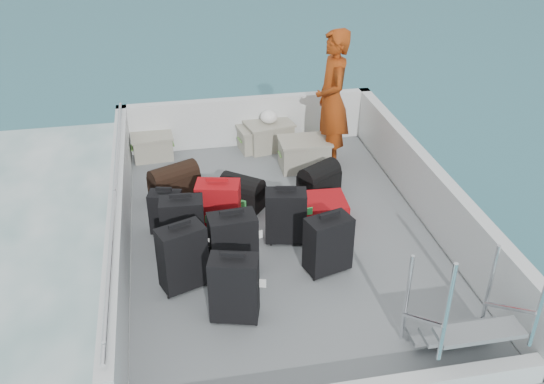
# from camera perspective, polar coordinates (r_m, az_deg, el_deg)

# --- Properties ---
(ground) EXTENTS (160.00, 160.00, 0.00)m
(ground) POSITION_cam_1_polar(r_m,az_deg,el_deg) (7.17, 0.83, -8.14)
(ground) COLOR #1B4E60
(ground) RESTS_ON ground
(ferry_hull) EXTENTS (3.60, 5.00, 0.60)m
(ferry_hull) POSITION_cam_1_polar(r_m,az_deg,el_deg) (6.99, 0.85, -6.21)
(ferry_hull) COLOR silver
(ferry_hull) RESTS_ON ground
(deck) EXTENTS (3.30, 4.70, 0.02)m
(deck) POSITION_cam_1_polar(r_m,az_deg,el_deg) (6.81, 0.87, -4.11)
(deck) COLOR slate
(deck) RESTS_ON ferry_hull
(deck_fittings) EXTENTS (3.60, 5.00, 0.90)m
(deck_fittings) POSITION_cam_1_polar(r_m,az_deg,el_deg) (6.41, 4.51, -2.53)
(deck_fittings) COLOR silver
(deck_fittings) RESTS_ON deck
(suitcase_0) EXTENTS (0.50, 0.39, 0.68)m
(suitcase_0) POSITION_cam_1_polar(r_m,az_deg,el_deg) (5.92, -8.41, -6.19)
(suitcase_0) COLOR black
(suitcase_0) RESTS_ON deck
(suitcase_1) EXTENTS (0.46, 0.29, 0.67)m
(suitcase_1) POSITION_cam_1_polar(r_m,az_deg,el_deg) (6.38, -8.38, -3.32)
(suitcase_1) COLOR black
(suitcase_1) RESTS_ON deck
(suitcase_2) EXTENTS (0.39, 0.29, 0.51)m
(suitcase_2) POSITION_cam_1_polar(r_m,az_deg,el_deg) (6.80, -9.93, -1.96)
(suitcase_2) COLOR black
(suitcase_2) RESTS_ON deck
(suitcase_3) EXTENTS (0.49, 0.36, 0.67)m
(suitcase_3) POSITION_cam_1_polar(r_m,az_deg,el_deg) (5.52, -3.57, -9.11)
(suitcase_3) COLOR black
(suitcase_3) RESTS_ON deck
(suitcase_4) EXTENTS (0.49, 0.31, 0.69)m
(suitcase_4) POSITION_cam_1_polar(r_m,az_deg,el_deg) (6.04, -3.69, -5.03)
(suitcase_4) COLOR black
(suitcase_4) RESTS_ON deck
(suitcase_5) EXTENTS (0.52, 0.38, 0.65)m
(suitcase_5) POSITION_cam_1_polar(r_m,az_deg,el_deg) (6.66, -5.04, -1.64)
(suitcase_5) COLOR #B20D10
(suitcase_5) RESTS_ON deck
(suitcase_6) EXTENTS (0.50, 0.38, 0.62)m
(suitcase_6) POSITION_cam_1_polar(r_m,az_deg,el_deg) (6.13, 5.30, -4.98)
(suitcase_6) COLOR black
(suitcase_6) RESTS_ON deck
(suitcase_7) EXTENTS (0.48, 0.33, 0.62)m
(suitcase_7) POSITION_cam_1_polar(r_m,az_deg,el_deg) (6.54, 1.30, -2.35)
(suitcase_7) COLOR black
(suitcase_7) RESTS_ON deck
(suitcase_8) EXTENTS (0.74, 0.51, 0.28)m
(suitcase_8) POSITION_cam_1_polar(r_m,az_deg,el_deg) (6.98, 4.00, -1.75)
(suitcase_8) COLOR #B20D10
(suitcase_8) RESTS_ON deck
(duffel_0) EXTENTS (0.66, 0.52, 0.32)m
(duffel_0) POSITION_cam_1_polar(r_m,az_deg,el_deg) (7.56, -9.17, 0.76)
(duffel_0) COLOR black
(duffel_0) RESTS_ON deck
(duffel_1) EXTENTS (0.58, 0.54, 0.32)m
(duffel_1) POSITION_cam_1_polar(r_m,az_deg,el_deg) (7.24, -2.81, -0.28)
(duffel_1) COLOR black
(duffel_1) RESTS_ON deck
(duffel_2) EXTENTS (0.59, 0.52, 0.32)m
(duffel_2) POSITION_cam_1_polar(r_m,az_deg,el_deg) (7.52, 4.45, 0.91)
(duffel_2) COLOR black
(duffel_2) RESTS_ON deck
(crate_0) EXTENTS (0.55, 0.40, 0.32)m
(crate_0) POSITION_cam_1_polar(r_m,az_deg,el_deg) (8.54, -11.15, 4.12)
(crate_0) COLOR #A2A08D
(crate_0) RESTS_ON deck
(crate_1) EXTENTS (0.57, 0.43, 0.31)m
(crate_1) POSITION_cam_1_polar(r_m,az_deg,el_deg) (8.63, -1.29, 5.00)
(crate_1) COLOR #A2A08D
(crate_1) RESTS_ON deck
(crate_2) EXTENTS (0.68, 0.53, 0.37)m
(crate_2) POSITION_cam_1_polar(r_m,az_deg,el_deg) (8.64, -0.29, 5.24)
(crate_2) COLOR #A2A08D
(crate_2) RESTS_ON deck
(crate_3) EXTENTS (0.64, 0.45, 0.38)m
(crate_3) POSITION_cam_1_polar(r_m,az_deg,el_deg) (8.11, 3.06, 3.51)
(crate_3) COLOR #A2A08D
(crate_3) RESTS_ON deck
(yellow_bag) EXTENTS (0.28, 0.26, 0.22)m
(yellow_bag) POSITION_cam_1_polar(r_m,az_deg,el_deg) (8.50, 4.39, 4.16)
(yellow_bag) COLOR yellow
(yellow_bag) RESTS_ON deck
(white_bag) EXTENTS (0.24, 0.24, 0.18)m
(white_bag) POSITION_cam_1_polar(r_m,az_deg,el_deg) (8.53, -0.29, 6.91)
(white_bag) COLOR white
(white_bag) RESTS_ON crate_2
(passenger) EXTENTS (0.47, 0.70, 1.85)m
(passenger) POSITION_cam_1_polar(r_m,az_deg,el_deg) (7.92, 5.68, 8.55)
(passenger) COLOR #D04C13
(passenger) RESTS_ON deck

